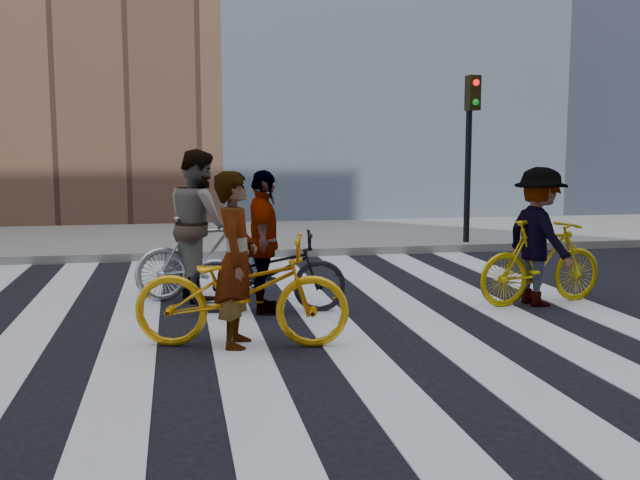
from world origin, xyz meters
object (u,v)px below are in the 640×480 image
object	(u,v)px
traffic_signal	(470,132)
rider_left	(236,260)
bike_dark_rear	(268,272)
rider_mid	(200,224)
rider_right	(539,236)
rider_rear	(264,242)
bike_yellow_left	(242,291)
bike_silver_mid	(204,257)
bike_yellow_right	(542,262)

from	to	relation	value
traffic_signal	rider_left	bearing A→B (deg)	-128.90
traffic_signal	bike_dark_rear	xyz separation A→B (m)	(-4.47, -4.69, -1.78)
bike_dark_rear	rider_mid	distance (m)	1.39
rider_right	rider_rear	bearing A→B (deg)	77.20
traffic_signal	rider_rear	xyz separation A→B (m)	(-4.52, -4.69, -1.41)
bike_yellow_left	bike_silver_mid	world-z (taller)	bike_yellow_left
bike_yellow_left	bike_yellow_right	world-z (taller)	bike_yellow_left
traffic_signal	rider_mid	size ratio (longest dim) A/B	1.68
bike_silver_mid	rider_rear	xyz separation A→B (m)	(0.68, -1.05, 0.31)
bike_yellow_right	bike_dark_rear	size ratio (longest dim) A/B	0.96
bike_dark_rear	rider_mid	xyz separation A→B (m)	(-0.78, 1.05, 0.49)
bike_silver_mid	bike_yellow_right	xyz separation A→B (m)	(4.22, -1.23, -0.01)
rider_left	bike_silver_mid	bearing A→B (deg)	17.26
rider_left	rider_rear	bearing A→B (deg)	-4.86
bike_yellow_left	rider_right	size ratio (longest dim) A/B	1.23
bike_yellow_left	rider_right	bearing A→B (deg)	-59.64
rider_left	rider_rear	distance (m)	1.54
traffic_signal	rider_right	bearing A→B (deg)	-101.97
traffic_signal	bike_silver_mid	distance (m)	6.58
rider_left	bike_yellow_left	bearing A→B (deg)	-77.92
bike_yellow_left	rider_rear	distance (m)	1.55
rider_right	bike_dark_rear	bearing A→B (deg)	77.16
bike_dark_rear	traffic_signal	bearing A→B (deg)	-37.37
bike_yellow_right	rider_mid	xyz separation A→B (m)	(-4.27, 1.23, 0.44)
bike_silver_mid	bike_yellow_right	bearing A→B (deg)	-121.12
bike_yellow_right	bike_dark_rear	xyz separation A→B (m)	(-3.49, 0.19, -0.05)
bike_yellow_left	rider_left	bearing A→B (deg)	102.08
bike_silver_mid	rider_left	distance (m)	2.55
bike_dark_rear	rider_right	world-z (taller)	rider_right
traffic_signal	bike_dark_rear	bearing A→B (deg)	-133.65
rider_left	rider_mid	size ratio (longest dim) A/B	0.90
bike_yellow_right	rider_mid	distance (m)	4.46
bike_silver_mid	rider_right	distance (m)	4.36
bike_yellow_left	bike_yellow_right	bearing A→B (deg)	-59.85
traffic_signal	bike_yellow_right	world-z (taller)	traffic_signal
rider_right	rider_rear	world-z (taller)	rider_right
bike_yellow_left	rider_rear	size ratio (longest dim) A/B	1.25
bike_yellow_left	bike_yellow_right	distance (m)	4.14
bike_yellow_left	rider_rear	xyz separation A→B (m)	(0.40, 1.47, 0.30)
bike_yellow_left	rider_left	distance (m)	0.32
bike_silver_mid	rider_mid	bearing A→B (deg)	75.20
bike_yellow_right	rider_rear	size ratio (longest dim) A/B	1.05
traffic_signal	rider_right	size ratio (longest dim) A/B	1.89
bike_yellow_right	rider_right	distance (m)	0.33
bike_yellow_left	rider_left	size ratio (longest dim) A/B	1.22
bike_dark_rear	rider_left	distance (m)	1.60
rider_left	rider_rear	world-z (taller)	rider_left
traffic_signal	bike_yellow_right	bearing A→B (deg)	-101.41
bike_dark_rear	rider_rear	world-z (taller)	rider_rear
traffic_signal	rider_left	world-z (taller)	traffic_signal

